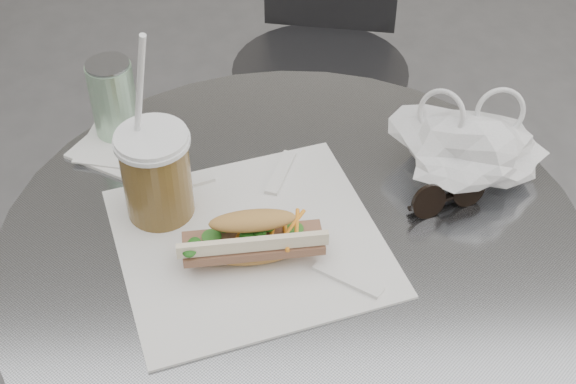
{
  "coord_description": "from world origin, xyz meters",
  "views": [
    {
      "loc": [
        -0.04,
        -0.51,
        1.47
      ],
      "look_at": [
        -0.01,
        0.23,
        0.79
      ],
      "focal_mm": 50.0,
      "sensor_mm": 36.0,
      "label": 1
    }
  ],
  "objects_px": {
    "chair_far": "(321,109)",
    "iced_coffee": "(156,173)",
    "sunglasses": "(447,197)",
    "cafe_table": "(293,366)",
    "drink_can": "(114,100)",
    "banh_mi": "(253,238)"
  },
  "relations": [
    {
      "from": "iced_coffee",
      "to": "sunglasses",
      "type": "relative_size",
      "value": 2.57
    },
    {
      "from": "cafe_table",
      "to": "iced_coffee",
      "type": "relative_size",
      "value": 2.75
    },
    {
      "from": "iced_coffee",
      "to": "banh_mi",
      "type": "bearing_deg",
      "value": -37.26
    },
    {
      "from": "iced_coffee",
      "to": "cafe_table",
      "type": "bearing_deg",
      "value": -18.92
    },
    {
      "from": "chair_far",
      "to": "iced_coffee",
      "type": "height_order",
      "value": "iced_coffee"
    },
    {
      "from": "chair_far",
      "to": "drink_can",
      "type": "bearing_deg",
      "value": 70.38
    },
    {
      "from": "cafe_table",
      "to": "chair_far",
      "type": "bearing_deg",
      "value": 82.16
    },
    {
      "from": "iced_coffee",
      "to": "sunglasses",
      "type": "bearing_deg",
      "value": -1.68
    },
    {
      "from": "cafe_table",
      "to": "chair_far",
      "type": "distance_m",
      "value": 0.84
    },
    {
      "from": "banh_mi",
      "to": "sunglasses",
      "type": "bearing_deg",
      "value": 12.87
    },
    {
      "from": "cafe_table",
      "to": "sunglasses",
      "type": "distance_m",
      "value": 0.36
    },
    {
      "from": "sunglasses",
      "to": "iced_coffee",
      "type": "bearing_deg",
      "value": 159.0
    },
    {
      "from": "cafe_table",
      "to": "drink_can",
      "type": "height_order",
      "value": "drink_can"
    },
    {
      "from": "banh_mi",
      "to": "sunglasses",
      "type": "height_order",
      "value": "banh_mi"
    },
    {
      "from": "iced_coffee",
      "to": "drink_can",
      "type": "relative_size",
      "value": 2.24
    },
    {
      "from": "sunglasses",
      "to": "drink_can",
      "type": "xyz_separation_m",
      "value": [
        -0.45,
        0.18,
        0.04
      ]
    },
    {
      "from": "chair_far",
      "to": "drink_can",
      "type": "relative_size",
      "value": 6.02
    },
    {
      "from": "cafe_table",
      "to": "iced_coffee",
      "type": "distance_m",
      "value": 0.39
    },
    {
      "from": "banh_mi",
      "to": "iced_coffee",
      "type": "bearing_deg",
      "value": 138.23
    },
    {
      "from": "cafe_table",
      "to": "banh_mi",
      "type": "distance_m",
      "value": 0.32
    },
    {
      "from": "drink_can",
      "to": "chair_far",
      "type": "bearing_deg",
      "value": 58.95
    },
    {
      "from": "chair_far",
      "to": "sunglasses",
      "type": "height_order",
      "value": "sunglasses"
    }
  ]
}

